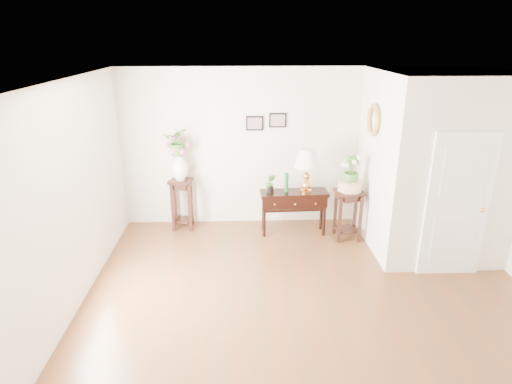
{
  "coord_description": "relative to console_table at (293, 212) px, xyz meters",
  "views": [
    {
      "loc": [
        -0.91,
        -4.62,
        3.28
      ],
      "look_at": [
        -0.68,
        1.3,
        1.11
      ],
      "focal_mm": 30.0,
      "sensor_mm": 36.0,
      "label": 1
    }
  ],
  "objects": [
    {
      "name": "floor",
      "position": [
        -0.01,
        -2.21,
        -0.38
      ],
      "size": [
        6.0,
        5.5,
        0.02
      ],
      "primitive_type": "cube",
      "color": "brown",
      "rests_on": "ground"
    },
    {
      "name": "ceiling",
      "position": [
        -0.01,
        -2.21,
        2.42
      ],
      "size": [
        6.0,
        5.5,
        0.02
      ],
      "primitive_type": "cube",
      "color": "white",
      "rests_on": "ground"
    },
    {
      "name": "wall_back",
      "position": [
        -0.01,
        0.54,
        1.02
      ],
      "size": [
        6.0,
        0.02,
        2.8
      ],
      "primitive_type": "cube",
      "color": "white",
      "rests_on": "ground"
    },
    {
      "name": "wall_left",
      "position": [
        -3.01,
        -2.21,
        1.02
      ],
      "size": [
        0.02,
        5.5,
        2.8
      ],
      "primitive_type": "cube",
      "color": "white",
      "rests_on": "ground"
    },
    {
      "name": "partition",
      "position": [
        2.09,
        -0.44,
        1.02
      ],
      "size": [
        1.8,
        1.95,
        2.8
      ],
      "primitive_type": "cube",
      "color": "white",
      "rests_on": "floor"
    },
    {
      "name": "door",
      "position": [
        2.09,
        -1.44,
        0.67
      ],
      "size": [
        0.9,
        0.05,
        2.1
      ],
      "primitive_type": "cube",
      "color": "white",
      "rests_on": "floor"
    },
    {
      "name": "art_print_left",
      "position": [
        -0.66,
        0.52,
        1.47
      ],
      "size": [
        0.3,
        0.02,
        0.25
      ],
      "primitive_type": "cube",
      "color": "black",
      "rests_on": "wall_back"
    },
    {
      "name": "art_print_right",
      "position": [
        -0.26,
        0.52,
        1.52
      ],
      "size": [
        0.3,
        0.02,
        0.25
      ],
      "primitive_type": "cube",
      "color": "black",
      "rests_on": "wall_back"
    },
    {
      "name": "wall_ornament",
      "position": [
        1.15,
        -0.31,
        1.67
      ],
      "size": [
        0.07,
        0.51,
        0.51
      ],
      "primitive_type": "torus",
      "rotation": [
        0.0,
        1.57,
        0.0
      ],
      "color": "gold",
      "rests_on": "partition"
    },
    {
      "name": "console_table",
      "position": [
        0.0,
        0.0,
        0.0
      ],
      "size": [
        1.17,
        0.44,
        0.77
      ],
      "primitive_type": "cube",
      "rotation": [
        0.0,
        0.0,
        0.05
      ],
      "color": "black",
      "rests_on": "floor"
    },
    {
      "name": "table_lamp",
      "position": [
        0.2,
        0.0,
        0.73
      ],
      "size": [
        0.55,
        0.55,
        0.75
      ],
      "primitive_type": "cube",
      "rotation": [
        0.0,
        0.0,
        -0.33
      ],
      "color": "#E29546",
      "rests_on": "console_table"
    },
    {
      "name": "green_vase",
      "position": [
        -0.13,
        0.0,
        0.55
      ],
      "size": [
        0.09,
        0.09,
        0.33
      ],
      "primitive_type": "cylinder",
      "rotation": [
        0.0,
        0.0,
        0.29
      ],
      "color": "#194C2A",
      "rests_on": "console_table"
    },
    {
      "name": "potted_plant",
      "position": [
        -0.41,
        0.0,
        0.54
      ],
      "size": [
        0.2,
        0.17,
        0.3
      ],
      "primitive_type": "imported",
      "rotation": [
        0.0,
        0.0,
        -0.26
      ],
      "color": "#3F7A2C",
      "rests_on": "console_table"
    },
    {
      "name": "plant_stand_a",
      "position": [
        -1.96,
        0.28,
        0.07
      ],
      "size": [
        0.44,
        0.44,
        0.92
      ],
      "primitive_type": "cube",
      "rotation": [
        0.0,
        0.0,
        -0.26
      ],
      "color": "black",
      "rests_on": "floor"
    },
    {
      "name": "porcelain_vase",
      "position": [
        -1.96,
        0.28,
        0.76
      ],
      "size": [
        0.35,
        0.35,
        0.5
      ],
      "primitive_type": null,
      "rotation": [
        0.0,
        0.0,
        -0.25
      ],
      "color": "silver",
      "rests_on": "plant_stand_a"
    },
    {
      "name": "lily_arrangement",
      "position": [
        -1.96,
        0.28,
        1.18
      ],
      "size": [
        0.47,
        0.42,
        0.49
      ],
      "primitive_type": "imported",
      "rotation": [
        0.0,
        0.0,
        -0.08
      ],
      "color": "#3F7A2C",
      "rests_on": "porcelain_vase"
    },
    {
      "name": "plant_stand_b",
      "position": [
        0.89,
        -0.23,
        0.05
      ],
      "size": [
        0.52,
        0.52,
        0.86
      ],
      "primitive_type": "cube",
      "rotation": [
        0.0,
        0.0,
        0.34
      ],
      "color": "black",
      "rests_on": "floor"
    },
    {
      "name": "ceramic_bowl",
      "position": [
        0.89,
        -0.23,
        0.56
      ],
      "size": [
        0.51,
        0.51,
        0.17
      ],
      "primitive_type": "cylinder",
      "rotation": [
        0.0,
        0.0,
        -0.38
      ],
      "color": "beige",
      "rests_on": "plant_stand_b"
    },
    {
      "name": "narcissus",
      "position": [
        0.89,
        -0.23,
        0.83
      ],
      "size": [
        0.32,
        0.32,
        0.47
      ],
      "primitive_type": "imported",
      "rotation": [
        0.0,
        0.0,
        -0.25
      ],
      "color": "#3F7A2C",
      "rests_on": "ceramic_bowl"
    }
  ]
}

